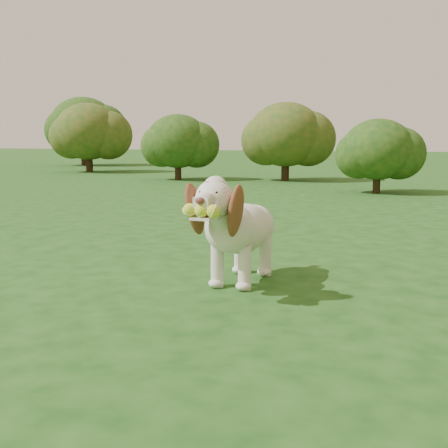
% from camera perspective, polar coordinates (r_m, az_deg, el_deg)
% --- Properties ---
extents(ground, '(80.00, 80.00, 0.00)m').
position_cam_1_polar(ground, '(3.64, -8.15, -6.10)').
color(ground, '#163F12').
rests_on(ground, ground).
extents(dog, '(0.38, 1.09, 0.71)m').
position_cam_1_polar(dog, '(3.55, 1.37, -0.13)').
color(dog, silver).
rests_on(dog, ground).
extents(shrub_a, '(1.42, 1.42, 1.47)m').
position_cam_1_polar(shrub_a, '(12.81, -4.72, 8.37)').
color(shrub_a, '#382314').
rests_on(shrub_a, ground).
extents(shrub_b, '(1.66, 1.66, 1.72)m').
position_cam_1_polar(shrub_b, '(12.59, 6.29, 9.02)').
color(shrub_b, '#382314').
rests_on(shrub_b, ground).
extents(shrub_g, '(2.27, 2.27, 2.35)m').
position_cam_1_polar(shrub_g, '(20.30, -14.09, 9.70)').
color(shrub_g, '#382314').
rests_on(shrub_g, ground).
extents(shrub_e, '(1.83, 1.83, 1.90)m').
position_cam_1_polar(shrub_e, '(16.19, -13.63, 9.11)').
color(shrub_e, '#382314').
rests_on(shrub_e, ground).
extents(shrub_c, '(1.22, 1.22, 1.26)m').
position_cam_1_polar(shrub_c, '(9.95, 15.37, 7.31)').
color(shrub_c, '#382314').
rests_on(shrub_c, ground).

